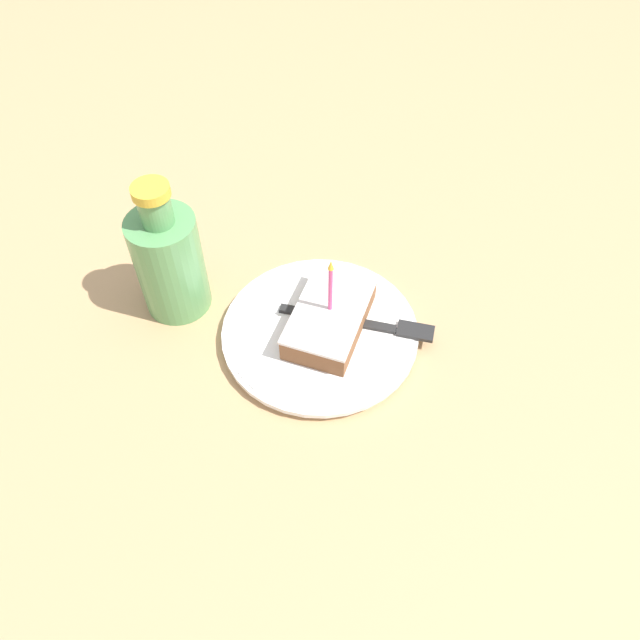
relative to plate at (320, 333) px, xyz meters
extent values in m
cube|color=tan|center=(0.02, 0.02, -0.03)|extent=(2.40, 2.40, 0.04)
cylinder|color=white|center=(0.00, 0.00, 0.00)|extent=(0.23, 0.23, 0.02)
cylinder|color=white|center=(0.00, 0.00, 0.00)|extent=(0.24, 0.24, 0.01)
cube|color=brown|center=(0.01, 0.01, 0.02)|extent=(0.08, 0.13, 0.03)
cube|color=silver|center=(0.01, 0.01, 0.04)|extent=(0.08, 0.14, 0.00)
cylinder|color=#E04C8C|center=(0.01, 0.01, 0.08)|extent=(0.01, 0.01, 0.07)
cone|color=yellow|center=(0.01, 0.01, 0.12)|extent=(0.01, 0.01, 0.01)
cube|color=#262626|center=(0.02, 0.02, 0.01)|extent=(0.15, 0.03, 0.00)
cube|color=#262626|center=(0.11, 0.03, 0.01)|extent=(0.05, 0.03, 0.00)
cylinder|color=#599959|center=(-0.19, 0.00, 0.06)|extent=(0.08, 0.08, 0.14)
cylinder|color=#599959|center=(-0.19, 0.00, 0.15)|extent=(0.04, 0.04, 0.04)
cylinder|color=gold|center=(-0.19, 0.00, 0.17)|extent=(0.04, 0.04, 0.01)
camera|label=1|loc=(0.16, -0.45, 0.61)|focal=35.00mm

